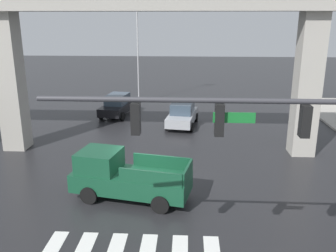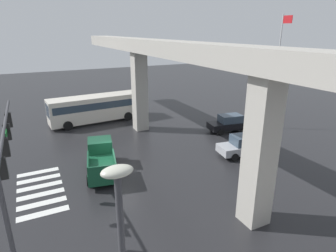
% 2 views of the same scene
% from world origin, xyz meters
% --- Properties ---
extents(ground_plane, '(120.00, 120.00, 0.00)m').
position_xyz_m(ground_plane, '(0.00, 0.00, 0.00)').
color(ground_plane, '#232326').
extents(elevated_overpass, '(48.95, 2.16, 9.17)m').
position_xyz_m(elevated_overpass, '(0.00, 5.02, 7.76)').
color(elevated_overpass, '#ADA89E').
rests_on(elevated_overpass, ground).
extents(pickup_truck, '(5.38, 2.88, 2.08)m').
position_xyz_m(pickup_truck, '(-0.87, -0.98, 0.99)').
color(pickup_truck, '#14472D').
rests_on(pickup_truck, ground).
extents(sedan_silver, '(2.41, 4.51, 1.72)m').
position_xyz_m(sedan_silver, '(1.45, 10.38, 0.85)').
color(sedan_silver, '#A8AAAF').
rests_on(sedan_silver, ground).
extents(sedan_black, '(2.45, 4.52, 1.72)m').
position_xyz_m(sedan_black, '(-3.85, 12.99, 0.85)').
color(sedan_black, black).
rests_on(sedan_black, ground).
extents(traffic_signal_mast, '(10.89, 0.32, 6.20)m').
position_xyz_m(traffic_signal_mast, '(5.01, -6.25, 4.68)').
color(traffic_signal_mast, '#38383D').
rests_on(traffic_signal_mast, ground).
extents(flagpole, '(1.16, 0.12, 11.36)m').
position_xyz_m(flagpole, '(-2.62, 17.53, 6.50)').
color(flagpole, silver).
rests_on(flagpole, ground).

